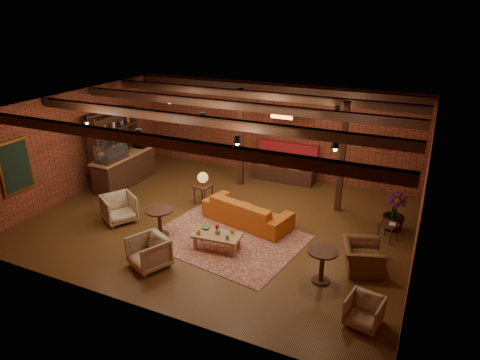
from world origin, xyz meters
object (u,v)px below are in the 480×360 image
at_px(round_table_left, 160,218).
at_px(armchair_b, 149,251).
at_px(round_table_right, 322,261).
at_px(plant_tall, 400,177).
at_px(armchair_far, 364,310).
at_px(side_table_book, 389,225).
at_px(armchair_right, 363,253).
at_px(side_table_lamp, 203,180).
at_px(coffee_table, 217,236).
at_px(armchair_a, 119,207).
at_px(sofa, 247,211).

xyz_separation_m(round_table_left, armchair_b, (0.60, -1.30, -0.10)).
relative_size(round_table_right, plant_tall, 0.25).
bearing_deg(round_table_left, plant_tall, 27.69).
bearing_deg(round_table_left, armchair_far, -12.78).
height_order(side_table_book, armchair_far, armchair_far).
bearing_deg(plant_tall, armchair_far, -90.88).
xyz_separation_m(armchair_right, armchair_far, (0.35, -1.84, -0.10)).
bearing_deg(round_table_left, side_table_lamp, 88.22).
bearing_deg(plant_tall, round_table_left, -152.31).
relative_size(coffee_table, armchair_right, 1.26).
xyz_separation_m(armchair_a, side_table_book, (6.87, 2.02, 0.01)).
relative_size(side_table_lamp, armchair_right, 1.04).
relative_size(armchair_b, round_table_right, 1.05).
xyz_separation_m(sofa, plant_tall, (3.68, 1.27, 1.16)).
distance_m(side_table_lamp, round_table_right, 4.88).
xyz_separation_m(side_table_book, round_table_right, (-1.08, -2.45, 0.08)).
bearing_deg(round_table_left, coffee_table, 0.94).
height_order(armchair_a, plant_tall, plant_tall).
bearing_deg(armchair_b, armchair_right, 48.43).
height_order(sofa, armchair_right, armchair_right).
xyz_separation_m(coffee_table, round_table_right, (2.67, -0.25, 0.15)).
distance_m(side_table_book, round_table_right, 2.68).
height_order(coffee_table, armchair_b, armchair_b).
bearing_deg(armchair_a, armchair_far, -70.38).
xyz_separation_m(coffee_table, side_table_book, (3.75, 2.20, 0.07)).
relative_size(coffee_table, armchair_far, 1.91).
relative_size(side_table_lamp, side_table_book, 1.85).
relative_size(armchair_b, plant_tall, 0.27).
distance_m(sofa, side_table_book, 3.69).
xyz_separation_m(side_table_lamp, side_table_book, (5.33, 0.06, -0.34)).
bearing_deg(armchair_far, armchair_right, 110.60).
height_order(coffee_table, round_table_right, round_table_right).
bearing_deg(round_table_right, round_table_left, 177.06).
bearing_deg(plant_tall, coffee_table, -143.37).
relative_size(coffee_table, side_table_lamp, 1.21).
relative_size(round_table_left, plant_tall, 0.25).
height_order(sofa, coffee_table, sofa).
height_order(side_table_lamp, round_table_right, side_table_lamp).
height_order(sofa, plant_tall, plant_tall).
relative_size(sofa, armchair_b, 3.07).
xyz_separation_m(round_table_left, plant_tall, (5.44, 2.86, 1.02)).
bearing_deg(side_table_lamp, armchair_right, -17.26).
height_order(armchair_a, side_table_book, armchair_a).
bearing_deg(sofa, round_table_right, 157.79).
distance_m(round_table_left, plant_tall, 6.23).
bearing_deg(armchair_b, plant_tall, 65.57).
distance_m(armchair_a, armchair_right, 6.52).
xyz_separation_m(side_table_book, armchair_far, (-0.01, -3.45, -0.11)).
xyz_separation_m(side_table_book, plant_tall, (0.05, 0.63, 1.10)).
xyz_separation_m(sofa, side_table_lamp, (-1.70, 0.58, 0.41)).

